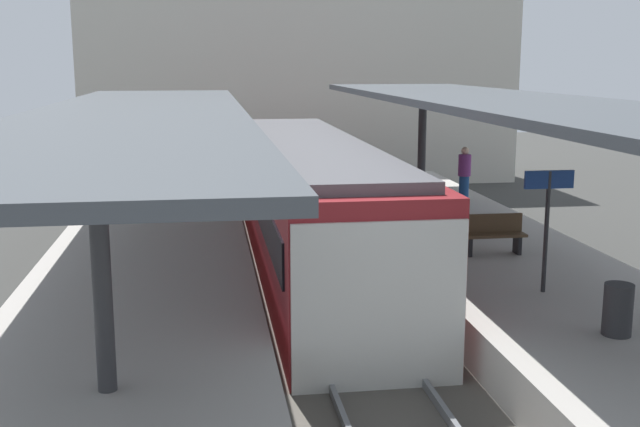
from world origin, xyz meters
The scene contains 14 objects.
ground_plane centered at (0.00, 0.00, 0.00)m, with size 80.00×80.00×0.00m, color #383835.
platform_left centered at (-3.80, 0.00, 0.50)m, with size 4.40×28.00×1.00m, color #ADA8A0.
platform_right centered at (3.80, 0.00, 0.50)m, with size 4.40×28.00×1.00m, color #ADA8A0.
track_ballast centered at (0.00, 0.00, 0.10)m, with size 3.20×28.00×0.20m, color #59544C.
rail_near_side centered at (-0.72, 0.00, 0.27)m, with size 0.08×28.00×0.14m, color slate.
rail_far_side centered at (0.72, 0.00, 0.27)m, with size 0.08×28.00×0.14m, color slate.
commuter_train centered at (0.00, 3.52, 1.73)m, with size 2.78×14.32×3.10m.
canopy_left centered at (-3.80, 1.40, 4.04)m, with size 4.18×21.00×3.15m.
canopy_right centered at (3.80, 1.40, 4.21)m, with size 4.18×21.00×3.34m.
platform_bench centered at (3.57, 1.21, 1.46)m, with size 1.40×0.41×0.86m.
platform_sign centered at (3.47, -1.64, 2.62)m, with size 0.90×0.08×2.21m.
litter_bin centered at (3.61, -3.94, 1.40)m, with size 0.44×0.44×0.80m, color #2D2D30.
passenger_near_bench centered at (4.79, 6.71, 1.89)m, with size 0.36×0.36×1.72m.
station_building_backdrop centered at (1.58, 20.00, 5.50)m, with size 18.00×6.00×11.00m, color beige.
Camera 1 is at (-2.48, -14.43, 5.08)m, focal length 43.69 mm.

